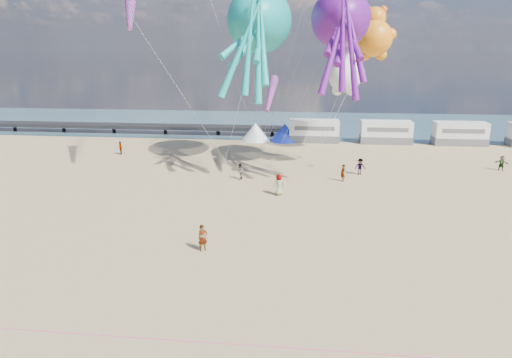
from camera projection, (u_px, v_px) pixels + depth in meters
name	position (u px, v px, depth m)	size (l,w,h in m)	color
ground	(212.00, 284.00, 24.53)	(120.00, 120.00, 0.00)	tan
water	(277.00, 123.00, 77.09)	(120.00, 120.00, 0.00)	#335461
pier	(88.00, 125.00, 69.20)	(60.00, 3.00, 0.50)	black
motorhome_0	(314.00, 131.00, 61.73)	(6.60, 2.50, 3.00)	silver
motorhome_1	(386.00, 132.00, 60.75)	(6.60, 2.50, 3.00)	silver
motorhome_2	(460.00, 133.00, 59.77)	(6.60, 2.50, 3.00)	silver
tent_white	(255.00, 132.00, 62.64)	(4.00, 4.00, 2.40)	white
tent_blue	(285.00, 132.00, 62.23)	(4.00, 4.00, 2.40)	#1933CC
rope_line	(189.00, 341.00, 19.75)	(0.03, 0.03, 34.00)	#F2338C
standing_person	(203.00, 238.00, 28.44)	(0.62, 0.41, 1.70)	tan
beachgoer_1	(240.00, 172.00, 44.07)	(0.75, 0.48, 1.52)	#7F6659
beachgoer_2	(360.00, 167.00, 45.69)	(0.81, 0.63, 1.66)	#7F6659
beachgoer_3	(120.00, 148.00, 54.52)	(1.02, 0.58, 1.57)	#7F6659
beachgoer_4	(501.00, 163.00, 47.29)	(0.90, 0.37, 1.53)	#7F6659
beachgoer_5	(343.00, 173.00, 43.40)	(1.53, 0.49, 1.65)	#7F6659
beachgoer_6	(279.00, 185.00, 39.26)	(0.68, 0.45, 1.86)	#7F6659
sandbag_a	(225.00, 161.00, 50.96)	(0.50, 0.35, 0.22)	gray
sandbag_b	(273.00, 161.00, 51.15)	(0.50, 0.35, 0.22)	gray
sandbag_c	(311.00, 166.00, 48.94)	(0.50, 0.35, 0.22)	gray
sandbag_d	(300.00, 157.00, 52.90)	(0.50, 0.35, 0.22)	gray
sandbag_e	(261.00, 157.00, 52.98)	(0.50, 0.35, 0.22)	gray
kite_octopus_teal	(259.00, 20.00, 45.95)	(4.94, 11.52, 13.17)	teal
kite_octopus_purple	(341.00, 19.00, 43.29)	(4.58, 10.68, 12.21)	#661385
kite_panda	(345.00, 76.00, 45.24)	(3.99, 3.75, 5.63)	white
kite_teddy_orange	(374.00, 38.00, 49.92)	(4.84, 4.56, 6.83)	orange
windsock_left	(130.00, 15.00, 42.31)	(1.10, 8.02, 8.02)	red
windsock_mid	(338.00, 38.00, 44.09)	(1.00, 6.58, 6.58)	red
windsock_right	(271.00, 94.00, 43.30)	(0.90, 5.51, 5.51)	red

